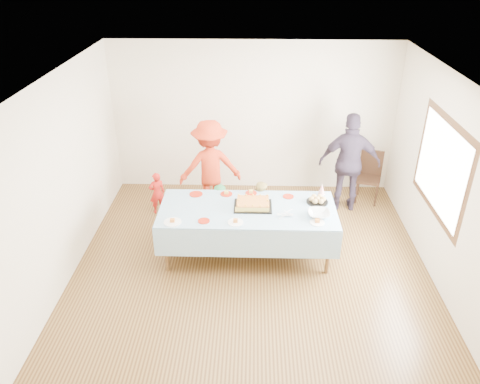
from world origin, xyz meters
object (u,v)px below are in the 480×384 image
at_px(birthday_cake, 253,204).
at_px(adult_left, 210,167).
at_px(dining_chair, 370,173).
at_px(party_table, 248,212).

xyz_separation_m(birthday_cake, adult_left, (-0.72, 1.26, -0.02)).
xyz_separation_m(dining_chair, adult_left, (-2.78, -0.46, 0.30)).
distance_m(birthday_cake, dining_chair, 2.70).
bearing_deg(dining_chair, birthday_cake, -122.44).
distance_m(dining_chair, adult_left, 2.83).
bearing_deg(adult_left, party_table, 105.06).
bearing_deg(dining_chair, adult_left, -152.92).
height_order(party_table, adult_left, adult_left).
xyz_separation_m(party_table, dining_chair, (2.13, 1.78, -0.22)).
xyz_separation_m(party_table, adult_left, (-0.64, 1.31, 0.08)).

